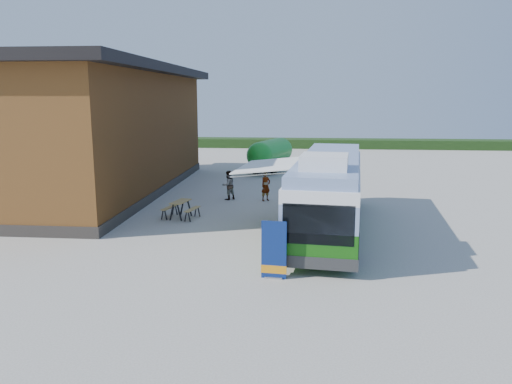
# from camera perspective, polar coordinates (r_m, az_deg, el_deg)

# --- Properties ---
(ground) EXTENTS (100.00, 100.00, 0.00)m
(ground) POSITION_cam_1_polar(r_m,az_deg,el_deg) (19.72, 0.21, -5.87)
(ground) COLOR #BCB7AD
(ground) RESTS_ON ground
(barn) EXTENTS (9.60, 21.20, 7.50)m
(barn) POSITION_cam_1_polar(r_m,az_deg,el_deg) (31.34, -17.70, 6.52)
(barn) COLOR brown
(barn) RESTS_ON ground
(hedge) EXTENTS (40.00, 3.00, 1.00)m
(hedge) POSITION_cam_1_polar(r_m,az_deg,el_deg) (57.40, 11.63, 5.44)
(hedge) COLOR #264419
(hedge) RESTS_ON ground
(bus) EXTENTS (3.86, 12.26, 3.70)m
(bus) POSITION_cam_1_polar(r_m,az_deg,el_deg) (21.41, 8.38, 0.22)
(bus) COLOR #217313
(bus) RESTS_ON ground
(awning) EXTENTS (3.15, 4.58, 0.53)m
(awning) POSITION_cam_1_polar(r_m,az_deg,el_deg) (21.34, 2.21, 2.81)
(awning) COLOR white
(awning) RESTS_ON ground
(banner) EXTENTS (0.81, 0.24, 1.88)m
(banner) POSITION_cam_1_polar(r_m,az_deg,el_deg) (15.81, 2.05, -7.23)
(banner) COLOR navy
(banner) RESTS_ON ground
(picnic_table) EXTENTS (1.72, 1.59, 0.84)m
(picnic_table) POSITION_cam_1_polar(r_m,az_deg,el_deg) (23.81, -8.61, -1.52)
(picnic_table) COLOR tan
(picnic_table) RESTS_ON ground
(person_a) EXTENTS (0.71, 0.70, 1.65)m
(person_a) POSITION_cam_1_polar(r_m,az_deg,el_deg) (27.52, 1.12, 0.69)
(person_a) COLOR #999999
(person_a) RESTS_ON ground
(person_b) EXTENTS (1.00, 0.99, 1.63)m
(person_b) POSITION_cam_1_polar(r_m,az_deg,el_deg) (27.87, -3.19, 0.78)
(person_b) COLOR #999999
(person_b) RESTS_ON ground
(slurry_tanker) EXTENTS (3.25, 6.41, 2.45)m
(slurry_tanker) POSITION_cam_1_polar(r_m,az_deg,el_deg) (38.36, 1.67, 4.45)
(slurry_tanker) COLOR green
(slurry_tanker) RESTS_ON ground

